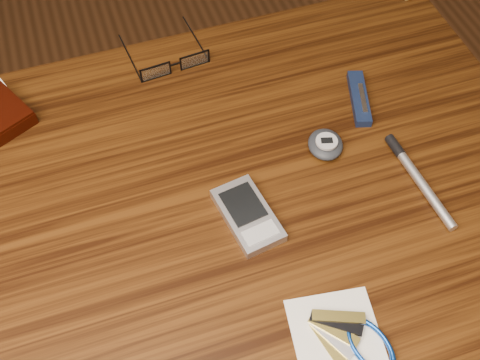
{
  "coord_description": "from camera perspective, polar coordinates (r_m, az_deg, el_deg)",
  "views": [
    {
      "loc": [
        -0.06,
        -0.38,
        1.39
      ],
      "look_at": [
        0.08,
        0.04,
        0.76
      ],
      "focal_mm": 45.0,
      "sensor_mm": 36.0,
      "label": 1
    }
  ],
  "objects": [
    {
      "name": "desk",
      "position": [
        0.84,
        -4.28,
        -8.13
      ],
      "size": [
        1.0,
        0.7,
        0.75
      ],
      "color": "#391D09",
      "rests_on": "ground"
    },
    {
      "name": "eyeglasses",
      "position": [
        0.92,
        -6.29,
        10.92
      ],
      "size": [
        0.12,
        0.12,
        0.02
      ],
      "color": "black",
      "rests_on": "desk"
    },
    {
      "name": "pda_phone",
      "position": [
        0.75,
        0.73,
        -3.33
      ],
      "size": [
        0.07,
        0.11,
        0.02
      ],
      "color": "#BDBCC1",
      "rests_on": "desk"
    },
    {
      "name": "pocket_knife",
      "position": [
        0.89,
        11.23,
        7.61
      ],
      "size": [
        0.05,
        0.1,
        0.01
      ],
      "color": "#101D36",
      "rests_on": "desk"
    },
    {
      "name": "pedometer",
      "position": [
        0.82,
        8.11,
        3.38
      ],
      "size": [
        0.06,
        0.07,
        0.02
      ],
      "color": "#22272D",
      "rests_on": "desk"
    },
    {
      "name": "notepad_keys",
      "position": [
        0.69,
        10.68,
        -14.73
      ],
      "size": [
        0.12,
        0.12,
        0.01
      ],
      "color": "white",
      "rests_on": "desk"
    },
    {
      "name": "silver_pen",
      "position": [
        0.82,
        16.2,
        0.61
      ],
      "size": [
        0.02,
        0.16,
        0.01
      ],
      "color": "silver",
      "rests_on": "desk"
    }
  ]
}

